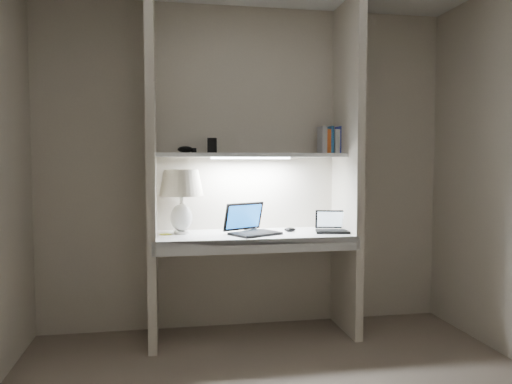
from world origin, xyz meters
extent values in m
cube|color=beige|center=(0.00, 1.50, 1.25)|extent=(3.20, 0.01, 2.50)
cube|color=beige|center=(-0.73, 1.23, 1.25)|extent=(0.06, 0.55, 2.50)
cube|color=beige|center=(0.73, 1.23, 1.25)|extent=(0.06, 0.55, 2.50)
cube|color=white|center=(0.00, 1.23, 0.75)|extent=(1.40, 0.55, 0.04)
cube|color=silver|center=(0.00, 0.96, 0.72)|extent=(1.46, 0.03, 0.10)
cube|color=silver|center=(0.00, 1.32, 1.35)|extent=(1.40, 0.36, 0.03)
cube|color=white|center=(0.00, 1.32, 1.33)|extent=(0.60, 0.04, 0.02)
cylinder|color=white|center=(-0.52, 1.31, 0.78)|extent=(0.12, 0.12, 0.02)
ellipsoid|color=white|center=(-0.52, 1.31, 0.89)|extent=(0.16, 0.16, 0.20)
cylinder|color=white|center=(-0.52, 1.31, 1.01)|extent=(0.03, 0.03, 0.09)
sphere|color=#FFD899|center=(-0.52, 1.31, 1.09)|extent=(0.05, 0.05, 0.05)
cube|color=black|center=(0.00, 1.16, 0.78)|extent=(0.40, 0.36, 0.02)
cube|color=black|center=(0.00, 1.16, 0.79)|extent=(0.33, 0.28, 0.00)
cube|color=black|center=(-0.06, 1.28, 0.89)|extent=(0.32, 0.21, 0.21)
cube|color=blue|center=(-0.06, 1.28, 0.89)|extent=(0.28, 0.18, 0.17)
cube|color=black|center=(0.60, 1.16, 0.78)|extent=(0.28, 0.22, 0.02)
cube|color=black|center=(0.60, 1.16, 0.79)|extent=(0.23, 0.16, 0.00)
cube|color=black|center=(0.62, 1.27, 0.86)|extent=(0.25, 0.11, 0.14)
cube|color=silver|center=(0.62, 1.26, 0.86)|extent=(0.22, 0.09, 0.12)
cube|color=silver|center=(0.01, 1.40, 0.84)|extent=(0.11, 0.08, 0.14)
ellipsoid|color=black|center=(0.29, 1.26, 0.79)|extent=(0.09, 0.06, 0.03)
torus|color=black|center=(-0.03, 1.26, 0.78)|extent=(0.13, 0.13, 0.01)
cube|color=#ECFF35|center=(-0.64, 1.29, 0.77)|extent=(0.09, 0.09, 0.00)
cube|color=silver|center=(0.73, 1.35, 1.46)|extent=(0.03, 0.14, 0.19)
cube|color=#2B37AD|center=(0.71, 1.35, 1.47)|extent=(0.04, 0.14, 0.21)
cube|color=silver|center=(0.67, 1.35, 1.46)|extent=(0.04, 0.14, 0.18)
cube|color=#225B94|center=(0.63, 1.35, 1.47)|extent=(0.02, 0.14, 0.21)
cube|color=#C8521C|center=(0.60, 1.35, 1.46)|extent=(0.03, 0.14, 0.18)
cube|color=#A1A0A5|center=(0.57, 1.35, 1.47)|extent=(0.04, 0.14, 0.21)
cube|color=black|center=(-0.28, 1.40, 1.42)|extent=(0.08, 0.06, 0.11)
ellipsoid|color=black|center=(-0.48, 1.37, 1.39)|extent=(0.12, 0.09, 0.05)
camera|label=1|loc=(-0.63, -2.38, 1.30)|focal=35.00mm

